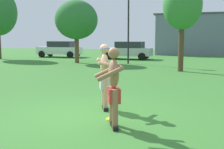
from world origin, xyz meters
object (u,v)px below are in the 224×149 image
Objects in this scene: car_silver_near_post at (128,50)px; car_white_mid_lot at (60,49)px; frisbee at (112,119)px; player_in_gray at (105,73)px; lamp_post at (128,20)px; tree_right_field at (182,6)px; player_near at (113,86)px; tree_behind_players at (76,20)px.

car_white_mid_lot is (-7.18, 0.77, 0.00)m from car_silver_near_post.
frisbee is at bearing -60.00° from car_white_mid_lot.
player_in_gray is 0.40× the size of car_white_mid_lot.
lamp_post is (1.05, -4.47, 2.40)m from car_silver_near_post.
player_in_gray is 0.40× the size of car_silver_near_post.
tree_right_field is (5.01, -8.29, 2.81)m from car_silver_near_post.
player_near is 1.03m from frisbee.
player_in_gray is 18.02m from car_silver_near_post.
player_in_gray is at bearing -98.99° from tree_right_field.
frisbee is 0.05× the size of lamp_post.
lamp_post is at bearing -32.48° from car_white_mid_lot.
player_near is 0.97× the size of player_in_gray.
player_near is at bearing -65.20° from player_in_gray.
lamp_post is 3.95m from tree_behind_players.
player_near is 11.14m from tree_right_field.
lamp_post reaches higher than car_white_mid_lot.
player_in_gray is at bearing -59.86° from car_white_mid_lot.
player_in_gray is 14.50m from tree_behind_players.
tree_right_field is (0.85, 10.76, 2.74)m from player_near.
frisbee is at bearing 110.57° from player_near.
car_silver_near_post is at bearing 101.28° from player_in_gray.
car_silver_near_post is 0.92× the size of tree_behind_players.
player_near is 22.83m from car_white_mid_lot.
car_silver_near_post is 0.87× the size of tree_right_field.
tree_right_field is (1.04, 10.26, 3.62)m from frisbee.
player_near is 0.34× the size of tree_right_field.
car_silver_near_post is 7.22m from car_white_mid_lot.
tree_right_field is (12.19, -9.05, 2.81)m from car_white_mid_lot.
tree_behind_players reaches higher than player_in_gray.
car_silver_near_post is 1.00× the size of car_white_mid_lot.
player_near is at bearing -77.95° from lamp_post.
car_white_mid_lot is (-10.71, 18.44, -0.14)m from player_in_gray.
tree_right_field reaches higher than tree_behind_players.
tree_behind_players is (-3.93, -0.40, 0.02)m from lamp_post.
player_near is 6.16× the size of frisbee.
car_white_mid_lot is at bearing 120.14° from player_in_gray.
player_in_gray reaches higher than car_white_mid_lot.
car_white_mid_lot is 0.84× the size of lamp_post.
lamp_post reaches higher than player_near.
player_near is 15.09m from lamp_post.
tree_behind_players is (-7.05, 14.18, 2.35)m from player_near.
frisbee is at bearing -78.27° from lamp_post.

